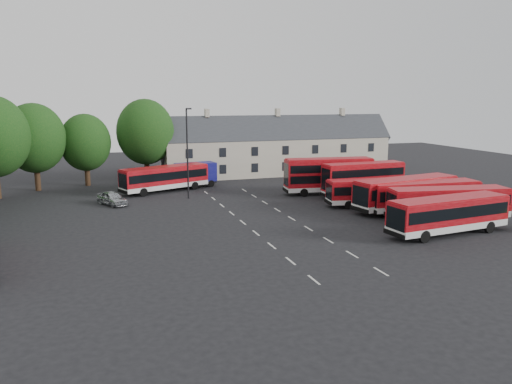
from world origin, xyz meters
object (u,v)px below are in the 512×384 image
at_px(silver_car, 112,198).
at_px(lamppost, 188,151).
at_px(bus_dd_south, 363,178).
at_px(box_truck, 189,174).
at_px(bus_row_a, 449,212).

height_order(silver_car, lamppost, lamppost).
distance_m(bus_dd_south, box_truck, 22.49).
bearing_deg(bus_dd_south, silver_car, 168.21).
bearing_deg(box_truck, bus_row_a, -71.20).
xyz_separation_m(bus_dd_south, lamppost, (-19.82, 5.73, 3.26)).
distance_m(box_truck, lamppost, 8.32).
height_order(box_truck, silver_car, box_truck).
xyz_separation_m(silver_car, lamppost, (8.68, 0.99, 4.86)).
relative_size(bus_row_a, box_truck, 1.54).
bearing_deg(bus_dd_south, lamppost, 161.54).
bearing_deg(bus_row_a, box_truck, 113.47).
distance_m(silver_car, lamppost, 10.00).
bearing_deg(bus_row_a, lamppost, 123.04).
xyz_separation_m(box_truck, silver_car, (-10.13, -8.23, -1.05)).
relative_size(bus_dd_south, lamppost, 0.96).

